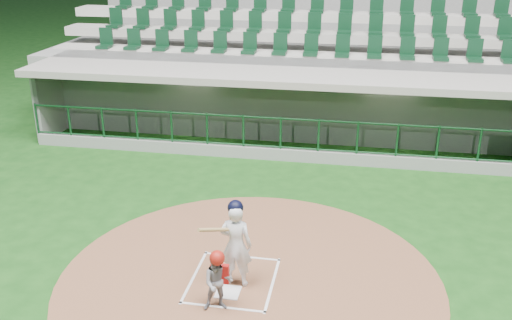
{
  "coord_description": "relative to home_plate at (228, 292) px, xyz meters",
  "views": [
    {
      "loc": [
        2.07,
        -9.15,
        6.03
      ],
      "look_at": [
        -0.09,
        2.6,
        1.3
      ],
      "focal_mm": 40.0,
      "sensor_mm": 36.0,
      "label": 1
    }
  ],
  "objects": [
    {
      "name": "seating_deck",
      "position": [
        0.0,
        11.61,
        1.4
      ],
      "size": [
        17.0,
        6.72,
        5.15
      ],
      "color": "gray",
      "rests_on": "ground"
    },
    {
      "name": "ground",
      "position": [
        0.0,
        0.7,
        -0.02
      ],
      "size": [
        120.0,
        120.0,
        0.0
      ],
      "primitive_type": "plane",
      "color": "#123E11",
      "rests_on": "ground"
    },
    {
      "name": "home_plate",
      "position": [
        0.0,
        0.0,
        0.0
      ],
      "size": [
        0.43,
        0.43,
        0.02
      ],
      "primitive_type": "cube",
      "color": "silver",
      "rests_on": "dirt_circle"
    },
    {
      "name": "catcher",
      "position": [
        -0.06,
        -0.48,
        0.56
      ],
      "size": [
        0.6,
        0.52,
        1.14
      ],
      "color": "gray",
      "rests_on": "dirt_circle"
    },
    {
      "name": "batter",
      "position": [
        0.09,
        0.31,
        0.85
      ],
      "size": [
        0.85,
        0.85,
        1.71
      ],
      "color": "white",
      "rests_on": "dirt_circle"
    },
    {
      "name": "batter_box_chalk",
      "position": [
        0.0,
        0.4,
        -0.0
      ],
      "size": [
        1.55,
        1.8,
        0.01
      ],
      "color": "silver",
      "rests_on": "ground"
    },
    {
      "name": "dugout_structure",
      "position": [
        0.02,
        8.54,
        0.94
      ],
      "size": [
        16.4,
        3.7,
        3.0
      ],
      "color": "slate",
      "rests_on": "ground"
    },
    {
      "name": "dirt_circle",
      "position": [
        0.3,
        0.5,
        -0.02
      ],
      "size": [
        7.2,
        7.2,
        0.01
      ],
      "primitive_type": "cylinder",
      "color": "brown",
      "rests_on": "ground"
    }
  ]
}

